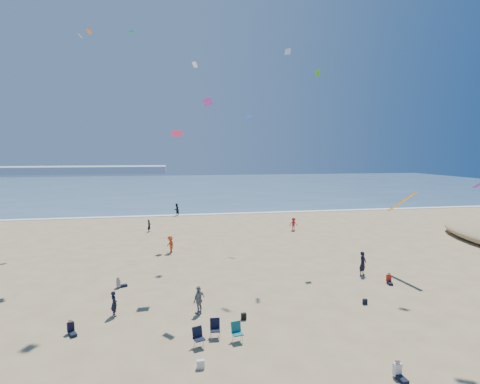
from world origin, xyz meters
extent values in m
cube|color=#476B84|center=(0.00, 95.00, 0.03)|extent=(220.00, 100.00, 0.06)
cube|color=white|center=(0.00, 45.00, 0.04)|extent=(220.00, 1.20, 0.08)
cube|color=#7A8EA8|center=(-60.00, 170.00, 1.60)|extent=(110.00, 20.00, 3.20)
imported|color=black|center=(-1.33, 44.88, 0.94)|extent=(1.15, 1.16, 1.89)
imported|color=black|center=(-4.80, 33.47, 0.76)|extent=(0.56, 0.65, 1.52)
imported|color=red|center=(13.05, 31.19, 0.80)|extent=(1.08, 0.68, 1.59)
imported|color=gray|center=(-0.40, 8.82, 0.86)|extent=(0.98, 1.04, 1.73)
imported|color=#BA381A|center=(-2.18, 23.17, 0.84)|extent=(1.04, 1.25, 1.68)
imported|color=black|center=(12.99, 13.63, 0.96)|extent=(0.84, 0.77, 1.92)
imported|color=black|center=(-5.44, 9.36, 0.77)|extent=(0.59, 0.67, 1.55)
cube|color=silver|center=(-0.74, 2.93, 0.20)|extent=(0.35, 0.20, 0.40)
cube|color=black|center=(2.13, 7.51, 0.19)|extent=(0.30, 0.22, 0.38)
cube|color=black|center=(10.29, 8.30, 0.17)|extent=(0.28, 0.18, 0.34)
cube|color=#369A1E|center=(11.78, 21.11, 17.22)|extent=(0.51, 0.29, 0.60)
cube|color=gold|center=(-11.83, 33.18, 22.89)|extent=(0.47, 0.57, 0.44)
cube|color=purple|center=(0.60, 12.66, 13.21)|extent=(0.65, 0.72, 0.46)
cube|color=blue|center=(6.37, 26.90, 13.60)|extent=(0.71, 0.71, 0.32)
cube|color=#EC2264|center=(-1.43, 15.46, 11.19)|extent=(0.77, 0.52, 0.41)
cube|color=orange|center=(-8.86, 23.05, 20.44)|extent=(0.68, 0.91, 0.35)
cube|color=white|center=(0.99, 32.20, 20.03)|extent=(0.75, 0.74, 0.57)
cube|color=green|center=(-6.38, 34.93, 24.17)|extent=(0.50, 0.34, 0.35)
cube|color=silver|center=(10.10, 25.13, 20.13)|extent=(0.68, 0.60, 0.66)
cube|color=#FF9F1A|center=(16.51, 14.19, 5.76)|extent=(0.35, 2.64, 1.87)
camera|label=1|loc=(-1.84, -13.21, 9.82)|focal=28.00mm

